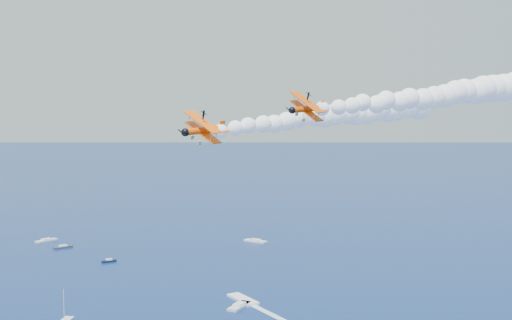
{
  "coord_description": "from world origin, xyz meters",
  "views": [
    {
      "loc": [
        4.1,
        -78.98,
        59.01
      ],
      "look_at": [
        -3.72,
        20.0,
        50.52
      ],
      "focal_mm": 47.18,
      "sensor_mm": 36.0,
      "label": 1
    }
  ],
  "objects": [
    {
      "name": "smoke_trail_lead",
      "position": [
        23.93,
        35.79,
        59.96
      ],
      "size": [
        51.59,
        49.86,
        9.02
      ],
      "primitive_type": null,
      "rotation": [
        0.0,
        0.0,
        3.79
      ],
      "color": "white"
    },
    {
      "name": "smoke_trail_trail",
      "position": [
        7.67,
        35.72,
        56.82
      ],
      "size": [
        51.65,
        51.19,
        9.02
      ],
      "primitive_type": null,
      "rotation": [
        0.0,
        0.0,
        3.86
      ],
      "color": "white"
    },
    {
      "name": "spectator_boats",
      "position": [
        -8.64,
        100.7,
        0.35
      ],
      "size": [
        238.27,
        179.0,
        0.7
      ],
      "color": "white",
      "rests_on": "ground"
    },
    {
      "name": "biplane_trail",
      "position": [
        -11.31,
        19.29,
        54.95
      ],
      "size": [
        11.86,
        12.25,
        8.25
      ],
      "primitive_type": null,
      "rotation": [
        -0.37,
        0.07,
        3.86
      ],
      "color": "#FF5705"
    },
    {
      "name": "biplane_lead",
      "position": [
        3.88,
        20.7,
        58.09
      ],
      "size": [
        10.06,
        10.52,
        7.42
      ],
      "primitive_type": null,
      "rotation": [
        -0.45,
        0.07,
        3.79
      ],
      "color": "#E04A04"
    }
  ]
}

